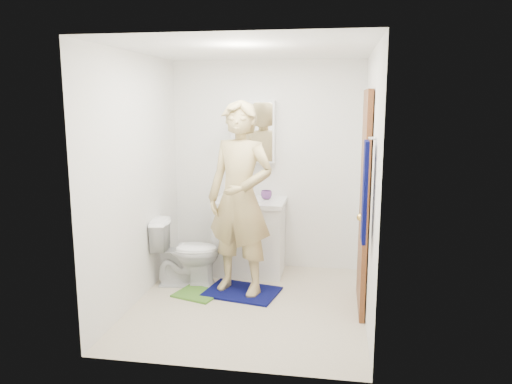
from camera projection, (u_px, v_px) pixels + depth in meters
floor at (249, 305)px, 4.85m from camera, size 2.20×2.40×0.02m
ceiling at (248, 48)px, 4.40m from camera, size 2.20×2.40×0.02m
wall_back at (267, 166)px, 5.80m from camera, size 2.20×0.02×2.40m
wall_front at (217, 211)px, 3.45m from camera, size 2.20×0.02×2.40m
wall_left at (135, 180)px, 4.80m from camera, size 0.02×2.40×2.40m
wall_right at (371, 186)px, 4.45m from camera, size 0.02×2.40×2.40m
vanity_cabinet at (250, 239)px, 5.68m from camera, size 0.75×0.55×0.80m
countertop at (250, 202)px, 5.61m from camera, size 0.79×0.59×0.05m
sink_basin at (250, 201)px, 5.60m from camera, size 0.40×0.40×0.03m
faucet at (253, 192)px, 5.76m from camera, size 0.03×0.03×0.12m
medicine_cabinet at (253, 132)px, 5.68m from camera, size 0.50×0.12×0.70m
mirror_panel at (252, 132)px, 5.62m from camera, size 0.46×0.01×0.66m
door at (364, 202)px, 4.63m from camera, size 0.05×0.80×2.05m
door_knob at (361, 217)px, 4.34m from camera, size 0.07×0.07×0.07m
towel at (365, 192)px, 3.90m from camera, size 0.03×0.24×0.80m
towel_hook at (372, 138)px, 3.81m from camera, size 0.06×0.02×0.02m
toilet at (186, 252)px, 5.32m from camera, size 0.75×0.49×0.72m
bath_mat at (242, 292)px, 5.13m from camera, size 0.81×0.65×0.02m
green_rug at (197, 294)px, 5.08m from camera, size 0.51×0.47×0.02m
soap_dispenser at (231, 193)px, 5.55m from camera, size 0.10×0.10×0.17m
toothbrush_cup at (266, 195)px, 5.62m from camera, size 0.17×0.17×0.10m
man at (240, 199)px, 4.97m from camera, size 0.81×0.65×1.93m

